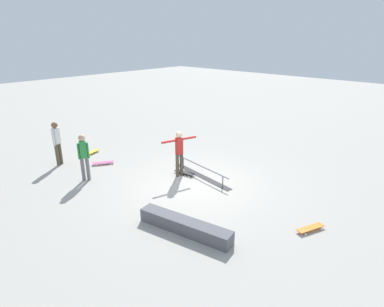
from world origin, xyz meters
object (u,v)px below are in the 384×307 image
skater_main (179,151)px  loose_skateboard_pink (103,163)px  skate_ledge (185,226)px  loose_skateboard_orange (311,228)px  grind_rail (202,172)px  bystander_white_shirt (57,141)px  loose_skateboard_yellow (92,152)px  skateboard_main (185,172)px  bystander_green_shirt (84,155)px

skater_main → loose_skateboard_pink: (2.93, 1.23, -0.88)m
skate_ledge → loose_skateboard_orange: (-2.33, -2.23, -0.10)m
grind_rail → bystander_white_shirt: (4.75, 2.85, 0.77)m
loose_skateboard_yellow → loose_skateboard_pink: bearing=57.0°
bystander_white_shirt → skate_ledge: bearing=-113.9°
loose_skateboard_yellow → skater_main: bearing=82.9°
skateboard_main → bystander_green_shirt: bearing=44.2°
loose_skateboard_orange → loose_skateboard_pink: 7.87m
bystander_white_shirt → bystander_green_shirt: bearing=-115.3°
bystander_green_shirt → bystander_white_shirt: size_ratio=0.97×
loose_skateboard_orange → loose_skateboard_pink: bearing=119.7°
skater_main → loose_skateboard_pink: skater_main is taller
bystander_green_shirt → loose_skateboard_pink: size_ratio=2.07×
skater_main → skateboard_main: size_ratio=2.01×
bystander_white_shirt → loose_skateboard_orange: bearing=-100.0°
grind_rail → loose_skateboard_pink: grind_rail is taller
skateboard_main → loose_skateboard_yellow: (4.33, 1.11, 0.00)m
skater_main → loose_skateboard_yellow: skater_main is taller
grind_rail → bystander_green_shirt: bystander_green_shirt is taller
skater_main → loose_skateboard_orange: (-4.86, 0.15, -0.88)m
loose_skateboard_orange → skateboard_main: bearing=107.5°
skate_ledge → grind_rail: bearing=-56.2°
bystander_green_shirt → bystander_white_shirt: 2.02m
loose_skateboard_orange → loose_skateboard_yellow: 9.17m
skater_main → bystander_white_shirt: 4.77m
skater_main → loose_skateboard_pink: 3.30m
bystander_white_shirt → loose_skateboard_pink: size_ratio=2.13×
loose_skateboard_yellow → loose_skateboard_orange: bearing=75.7°
skate_ledge → loose_skateboard_yellow: skate_ledge is taller
grind_rail → skateboard_main: grind_rail is taller
loose_skateboard_pink → loose_skateboard_yellow: 1.39m
skater_main → skate_ledge: bearing=-116.5°
grind_rail → loose_skateboard_orange: (-4.25, 0.64, -0.11)m
bystander_green_shirt → bystander_white_shirt: (2.02, -0.05, 0.03)m
skate_ledge → loose_skateboard_orange: 3.23m
bystander_white_shirt → loose_skateboard_yellow: (0.14, -1.47, -0.88)m
skate_ledge → skateboard_main: (2.49, -2.59, -0.10)m
grind_rail → loose_skateboard_yellow: (4.89, 1.38, -0.11)m
bystander_white_shirt → loose_skateboard_yellow: bearing=-18.3°
skate_ledge → loose_skateboard_orange: bearing=-136.2°
skateboard_main → loose_skateboard_orange: same height
skater_main → loose_skateboard_yellow: (4.28, 0.90, -0.88)m
skate_ledge → bystander_white_shirt: (6.67, -0.01, 0.77)m
grind_rail → skateboard_main: 0.64m
grind_rail → skate_ledge: bearing=132.6°
loose_skateboard_yellow → grind_rail: bearing=86.8°
skateboard_main → bystander_green_shirt: (2.16, 2.63, 0.85)m
grind_rail → loose_skateboard_pink: bearing=34.7°
bystander_green_shirt → loose_skateboard_orange: bystander_green_shirt is taller
loose_skateboard_orange → skate_ledge: bearing=155.6°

